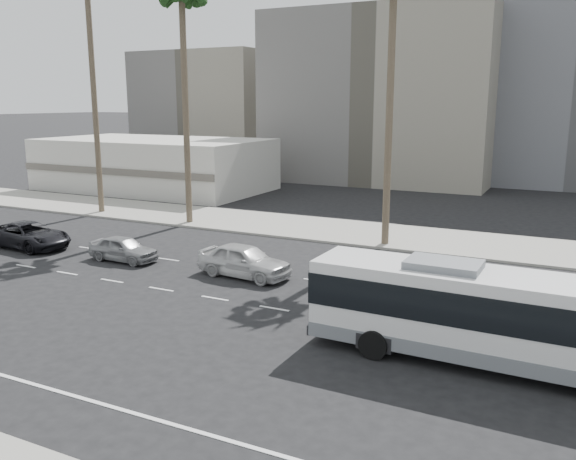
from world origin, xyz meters
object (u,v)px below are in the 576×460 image
Objects in this scene: car_b at (123,249)px; car_c at (29,235)px; city_bus at (488,314)px; car_a at (244,260)px.

car_c is (-7.18, -0.16, 0.08)m from car_b.
car_b is at bearing 167.25° from city_bus.
car_c reaches higher than car_b.
car_c is (-27.12, 4.82, -1.02)m from city_bus.
city_bus is at bearing -107.43° from car_a.
city_bus is 2.42× the size of car_a.
car_c is at bearing 171.19° from city_bus.
car_b is 7.18m from car_c.
car_a is 14.71m from car_c.
car_c is at bearing 97.58° from car_a.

